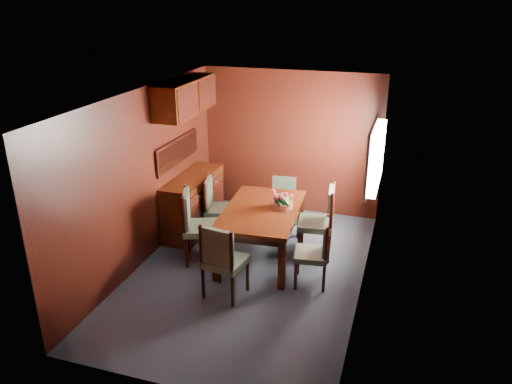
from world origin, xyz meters
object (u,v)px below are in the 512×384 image
(chair_head, at_px, (222,258))
(flower_centerpiece, at_px, (282,198))
(sideboard, at_px, (194,203))
(chair_left_near, at_px, (196,222))
(dining_table, at_px, (262,216))
(chair_right_near, at_px, (317,249))

(chair_head, distance_m, flower_centerpiece, 1.35)
(sideboard, distance_m, chair_left_near, 1.00)
(sideboard, bearing_deg, dining_table, -23.13)
(dining_table, bearing_deg, chair_head, -102.17)
(dining_table, bearing_deg, sideboard, 153.09)
(sideboard, relative_size, chair_head, 1.39)
(flower_centerpiece, bearing_deg, dining_table, -155.92)
(chair_left_near, bearing_deg, sideboard, -174.72)
(chair_left_near, bearing_deg, dining_table, 90.83)
(flower_centerpiece, bearing_deg, chair_left_near, -157.75)
(chair_left_near, xyz_separation_m, chair_head, (0.69, -0.78, -0.03))
(chair_right_near, bearing_deg, chair_head, 114.40)
(sideboard, relative_size, dining_table, 0.84)
(sideboard, relative_size, chair_left_near, 1.33)
(dining_table, height_order, chair_left_near, chair_left_near)
(chair_left_near, distance_m, chair_right_near, 1.74)
(chair_left_near, bearing_deg, chair_head, 20.87)
(chair_left_near, height_order, chair_head, chair_left_near)
(dining_table, height_order, chair_head, chair_head)
(chair_head, relative_size, flower_centerpiece, 3.27)
(chair_left_near, height_order, chair_right_near, chair_left_near)
(chair_right_near, distance_m, flower_centerpiece, 0.93)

